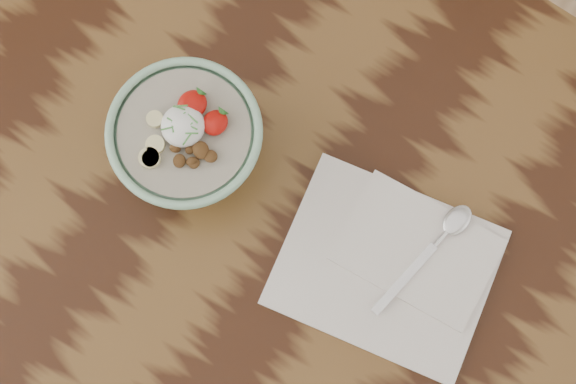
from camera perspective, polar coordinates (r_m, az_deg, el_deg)
name	(u,v)px	position (r cm, az deg, el deg)	size (l,w,h in cm)	color
table	(296,277)	(101.54, 0.60, -6.04)	(160.00, 90.00, 75.00)	black
breakfast_bowl	(188,140)	(89.90, -7.13, 3.66)	(16.98, 16.98, 11.37)	#90C2A0
napkin	(392,264)	(92.52, 7.43, -5.07)	(27.01, 23.52, 1.45)	white
spoon	(444,235)	(92.69, 11.04, -3.00)	(3.96, 16.40, 0.85)	silver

